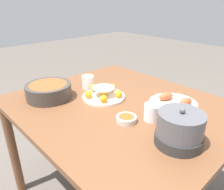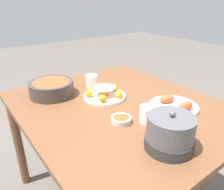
{
  "view_description": "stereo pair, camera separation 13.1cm",
  "coord_description": "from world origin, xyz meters",
  "px_view_note": "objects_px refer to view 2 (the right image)",
  "views": [
    {
      "loc": [
        -0.81,
        0.83,
        1.36
      ],
      "look_at": [
        0.07,
        0.01,
        0.82
      ],
      "focal_mm": 35.0,
      "sensor_mm": 36.0,
      "label": 1
    },
    {
      "loc": [
        -0.89,
        0.73,
        1.36
      ],
      "look_at": [
        0.07,
        0.01,
        0.82
      ],
      "focal_mm": 35.0,
      "sensor_mm": 36.0,
      "label": 2
    }
  ],
  "objects_px": {
    "seafood_platter": "(174,105)",
    "cup_near": "(148,114)",
    "cake_plate": "(104,94)",
    "warming_pot": "(170,133)",
    "dining_table": "(120,119)",
    "cup_far": "(92,81)",
    "sauce_bowl": "(121,119)",
    "serving_bowl": "(52,88)"
  },
  "relations": [
    {
      "from": "seafood_platter",
      "to": "warming_pot",
      "type": "height_order",
      "value": "warming_pot"
    },
    {
      "from": "cup_near",
      "to": "warming_pot",
      "type": "xyz_separation_m",
      "value": [
        -0.2,
        0.08,
        0.03
      ]
    },
    {
      "from": "dining_table",
      "to": "serving_bowl",
      "type": "height_order",
      "value": "serving_bowl"
    },
    {
      "from": "cup_near",
      "to": "seafood_platter",
      "type": "bearing_deg",
      "value": -85.24
    },
    {
      "from": "warming_pot",
      "to": "cake_plate",
      "type": "bearing_deg",
      "value": -7.16
    },
    {
      "from": "serving_bowl",
      "to": "cup_near",
      "type": "xyz_separation_m",
      "value": [
        -0.6,
        -0.25,
        -0.01
      ]
    },
    {
      "from": "cake_plate",
      "to": "serving_bowl",
      "type": "xyz_separation_m",
      "value": [
        0.23,
        0.25,
        0.02
      ]
    },
    {
      "from": "serving_bowl",
      "to": "sauce_bowl",
      "type": "relative_size",
      "value": 2.68
    },
    {
      "from": "sauce_bowl",
      "to": "seafood_platter",
      "type": "relative_size",
      "value": 0.37
    },
    {
      "from": "dining_table",
      "to": "warming_pot",
      "type": "xyz_separation_m",
      "value": [
        -0.43,
        0.09,
        0.17
      ]
    },
    {
      "from": "seafood_platter",
      "to": "cup_far",
      "type": "bearing_deg",
      "value": 21.37
    },
    {
      "from": "cake_plate",
      "to": "sauce_bowl",
      "type": "distance_m",
      "value": 0.31
    },
    {
      "from": "cake_plate",
      "to": "cup_near",
      "type": "xyz_separation_m",
      "value": [
        -0.37,
        -0.01,
        0.02
      ]
    },
    {
      "from": "cake_plate",
      "to": "serving_bowl",
      "type": "height_order",
      "value": "serving_bowl"
    },
    {
      "from": "serving_bowl",
      "to": "cup_far",
      "type": "relative_size",
      "value": 3.1
    },
    {
      "from": "sauce_bowl",
      "to": "warming_pot",
      "type": "xyz_separation_m",
      "value": [
        -0.28,
        -0.03,
        0.06
      ]
    },
    {
      "from": "dining_table",
      "to": "serving_bowl",
      "type": "xyz_separation_m",
      "value": [
        0.37,
        0.26,
        0.15
      ]
    },
    {
      "from": "dining_table",
      "to": "cup_far",
      "type": "distance_m",
      "value": 0.36
    },
    {
      "from": "cup_far",
      "to": "cup_near",
      "type": "bearing_deg",
      "value": 177.79
    },
    {
      "from": "serving_bowl",
      "to": "seafood_platter",
      "type": "distance_m",
      "value": 0.76
    },
    {
      "from": "cake_plate",
      "to": "cup_near",
      "type": "height_order",
      "value": "cup_near"
    },
    {
      "from": "dining_table",
      "to": "seafood_platter",
      "type": "relative_size",
      "value": 4.49
    },
    {
      "from": "serving_bowl",
      "to": "dining_table",
      "type": "bearing_deg",
      "value": -144.6
    },
    {
      "from": "cake_plate",
      "to": "serving_bowl",
      "type": "distance_m",
      "value": 0.34
    },
    {
      "from": "serving_bowl",
      "to": "cup_near",
      "type": "bearing_deg",
      "value": -157.26
    },
    {
      "from": "warming_pot",
      "to": "cup_near",
      "type": "bearing_deg",
      "value": -21.11
    },
    {
      "from": "serving_bowl",
      "to": "warming_pot",
      "type": "xyz_separation_m",
      "value": [
        -0.81,
        -0.18,
        0.02
      ]
    },
    {
      "from": "serving_bowl",
      "to": "sauce_bowl",
      "type": "height_order",
      "value": "serving_bowl"
    },
    {
      "from": "cup_near",
      "to": "warming_pot",
      "type": "distance_m",
      "value": 0.22
    },
    {
      "from": "cup_near",
      "to": "cup_far",
      "type": "relative_size",
      "value": 0.97
    },
    {
      "from": "seafood_platter",
      "to": "warming_pot",
      "type": "distance_m",
      "value": 0.39
    },
    {
      "from": "sauce_bowl",
      "to": "warming_pot",
      "type": "height_order",
      "value": "warming_pot"
    },
    {
      "from": "cup_far",
      "to": "sauce_bowl",
      "type": "bearing_deg",
      "value": 165.07
    },
    {
      "from": "dining_table",
      "to": "seafood_platter",
      "type": "xyz_separation_m",
      "value": [
        -0.21,
        -0.23,
        0.11
      ]
    },
    {
      "from": "serving_bowl",
      "to": "cake_plate",
      "type": "bearing_deg",
      "value": -133.34
    },
    {
      "from": "seafood_platter",
      "to": "cup_far",
      "type": "distance_m",
      "value": 0.59
    },
    {
      "from": "cake_plate",
      "to": "cup_far",
      "type": "xyz_separation_m",
      "value": [
        0.19,
        -0.03,
        0.02
      ]
    },
    {
      "from": "sauce_bowl",
      "to": "cup_far",
      "type": "bearing_deg",
      "value": -14.93
    },
    {
      "from": "dining_table",
      "to": "seafood_platter",
      "type": "height_order",
      "value": "seafood_platter"
    },
    {
      "from": "seafood_platter",
      "to": "cup_near",
      "type": "bearing_deg",
      "value": 94.76
    },
    {
      "from": "dining_table",
      "to": "cake_plate",
      "type": "bearing_deg",
      "value": 6.49
    },
    {
      "from": "dining_table",
      "to": "cake_plate",
      "type": "xyz_separation_m",
      "value": [
        0.14,
        0.02,
        0.12
      ]
    }
  ]
}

